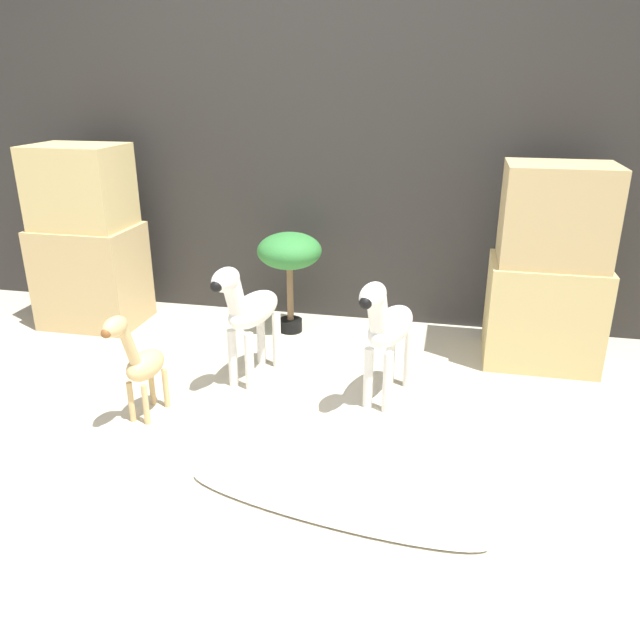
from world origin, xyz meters
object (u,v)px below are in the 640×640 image
at_px(zebra_left, 249,310).
at_px(surfboard, 326,506).
at_px(giraffe_figurine, 140,360).
at_px(potted_palm_front, 289,255).
at_px(zebra_right, 387,327).

relative_size(zebra_left, surfboard, 0.57).
xyz_separation_m(zebra_left, surfboard, (0.58, -0.92, -0.36)).
xyz_separation_m(giraffe_figurine, surfboard, (0.93, -0.46, -0.27)).
bearing_deg(zebra_left, giraffe_figurine, -126.71).
relative_size(zebra_left, giraffe_figurine, 1.19).
xyz_separation_m(giraffe_figurine, potted_palm_front, (0.38, 1.14, 0.19)).
distance_m(giraffe_figurine, potted_palm_front, 1.21).
bearing_deg(potted_palm_front, giraffe_figurine, -108.48).
height_order(zebra_left, potted_palm_front, zebra_left).
distance_m(giraffe_figurine, surfboard, 1.07).
distance_m(zebra_right, surfboard, 0.93).
xyz_separation_m(zebra_right, potted_palm_front, (-0.66, 0.74, 0.10)).
relative_size(zebra_right, surfboard, 0.57).
bearing_deg(zebra_left, potted_palm_front, 87.33).
height_order(giraffe_figurine, potted_palm_front, potted_palm_front).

